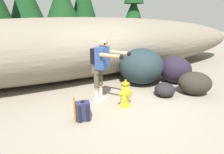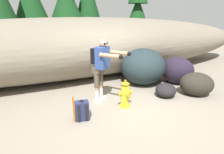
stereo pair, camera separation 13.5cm
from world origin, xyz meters
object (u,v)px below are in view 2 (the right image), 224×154
fire_hydrant (125,95)px  boulder_outlier (166,90)px  boulder_small (196,84)px  boulder_large (143,66)px  spare_backpack (82,111)px  survey_stake (74,110)px  boulder_mid (177,70)px  utility_worker (102,63)px

fire_hydrant → boulder_outlier: fire_hydrant is taller
boulder_small → fire_hydrant: bearing=173.2°
fire_hydrant → boulder_small: (2.27, -0.27, 0.01)m
fire_hydrant → boulder_large: (1.43, 1.26, 0.28)m
boulder_large → boulder_outlier: bearing=-91.8°
spare_backpack → survey_stake: bearing=107.8°
fire_hydrant → boulder_mid: bearing=16.8°
utility_worker → boulder_small: size_ratio=1.77×
boulder_large → survey_stake: 3.13m
boulder_large → survey_stake: bearing=-153.6°
fire_hydrant → utility_worker: (-0.38, 0.58, 0.73)m
spare_backpack → survey_stake: size_ratio=0.78×
fire_hydrant → boulder_small: size_ratio=0.76×
fire_hydrant → survey_stake: (-1.36, -0.13, -0.03)m
fire_hydrant → boulder_small: fire_hydrant is taller
boulder_small → survey_stake: (-3.63, 0.14, -0.04)m
boulder_outlier → survey_stake: (-2.75, -0.16, 0.11)m
spare_backpack → boulder_large: 2.96m
survey_stake → boulder_small: bearing=-2.2°
boulder_large → boulder_small: size_ratio=1.62×
boulder_mid → utility_worker: bearing=-176.4°
boulder_mid → boulder_large: bearing=155.3°
spare_backpack → boulder_outlier: size_ratio=0.73×
fire_hydrant → utility_worker: utility_worker is taller
boulder_outlier → survey_stake: bearing=-176.6°
utility_worker → boulder_large: (1.81, 0.68, -0.46)m
spare_backpack → boulder_mid: 3.80m
boulder_mid → fire_hydrant: bearing=-163.2°
fire_hydrant → boulder_mid: boulder_mid is taller
fire_hydrant → boulder_outlier: 1.40m
utility_worker → boulder_small: bearing=38.7°
utility_worker → boulder_large: size_ratio=1.09×
utility_worker → boulder_mid: (2.90, 0.18, -0.60)m
spare_backpack → boulder_outlier: (2.56, 0.14, -0.02)m
utility_worker → boulder_outlier: size_ratio=2.63×
spare_backpack → boulder_small: (3.44, -0.16, 0.12)m
boulder_outlier → spare_backpack: bearing=-176.8°
boulder_large → boulder_outlier: boulder_large is taller
fire_hydrant → spare_backpack: size_ratio=1.55×
fire_hydrant → survey_stake: 1.37m
boulder_outlier → survey_stake: size_ratio=1.07×
spare_backpack → boulder_small: bearing=-82.1°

